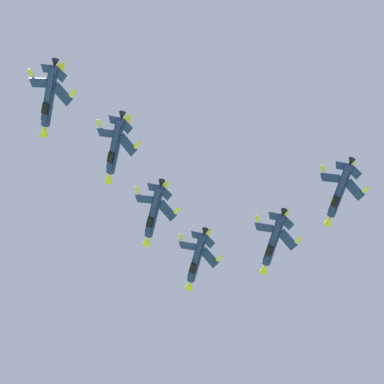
{
  "coord_description": "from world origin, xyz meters",
  "views": [
    {
      "loc": [
        -4.27,
        -6.62,
        1.83
      ],
      "look_at": [
        37.1,
        82.16,
        149.64
      ],
      "focal_mm": 85.01,
      "sensor_mm": 36.0,
      "label": 1
    }
  ],
  "objects_px": {
    "fighter_jet_lead": "(197,259)",
    "fighter_jet_left_outer": "(115,147)",
    "fighter_jet_right_outer": "(340,192)",
    "fighter_jet_left_wing": "(154,213)",
    "fighter_jet_right_wing": "(274,241)",
    "fighter_jet_trail_slot": "(50,98)"
  },
  "relations": [
    {
      "from": "fighter_jet_left_outer",
      "to": "fighter_jet_trail_slot",
      "type": "relative_size",
      "value": 1.0
    },
    {
      "from": "fighter_jet_lead",
      "to": "fighter_jet_left_outer",
      "type": "height_order",
      "value": "fighter_jet_left_outer"
    },
    {
      "from": "fighter_jet_left_wing",
      "to": "fighter_jet_trail_slot",
      "type": "xyz_separation_m",
      "value": [
        -27.8,
        -16.28,
        -1.57
      ]
    },
    {
      "from": "fighter_jet_left_wing",
      "to": "fighter_jet_left_outer",
      "type": "distance_m",
      "value": 15.95
    },
    {
      "from": "fighter_jet_left_outer",
      "to": "fighter_jet_right_wing",
      "type": "bearing_deg",
      "value": 18.98
    },
    {
      "from": "fighter_jet_lead",
      "to": "fighter_jet_right_outer",
      "type": "relative_size",
      "value": 1.0
    },
    {
      "from": "fighter_jet_right_wing",
      "to": "fighter_jet_right_outer",
      "type": "xyz_separation_m",
      "value": [
        7.55,
        -14.08,
        3.41
      ]
    },
    {
      "from": "fighter_jet_left_wing",
      "to": "fighter_jet_right_outer",
      "type": "xyz_separation_m",
      "value": [
        31.26,
        -19.68,
        0.5
      ]
    },
    {
      "from": "fighter_jet_left_wing",
      "to": "fighter_jet_right_outer",
      "type": "relative_size",
      "value": 1.0
    },
    {
      "from": "fighter_jet_right_outer",
      "to": "fighter_jet_left_outer",
      "type": "bearing_deg",
      "value": 179.63
    },
    {
      "from": "fighter_jet_trail_slot",
      "to": "fighter_jet_right_outer",
      "type": "bearing_deg",
      "value": 9.05
    },
    {
      "from": "fighter_jet_right_outer",
      "to": "fighter_jet_trail_slot",
      "type": "relative_size",
      "value": 1.0
    },
    {
      "from": "fighter_jet_lead",
      "to": "fighter_jet_trail_slot",
      "type": "bearing_deg",
      "value": -137.52
    },
    {
      "from": "fighter_jet_right_outer",
      "to": "fighter_jet_left_wing",
      "type": "bearing_deg",
      "value": 160.15
    },
    {
      "from": "fighter_jet_left_wing",
      "to": "fighter_jet_left_outer",
      "type": "relative_size",
      "value": 1.0
    },
    {
      "from": "fighter_jet_left_wing",
      "to": "fighter_jet_trail_slot",
      "type": "distance_m",
      "value": 32.26
    },
    {
      "from": "fighter_jet_left_wing",
      "to": "fighter_jet_left_outer",
      "type": "xyz_separation_m",
      "value": [
        -12.48,
        -9.81,
        1.58
      ]
    },
    {
      "from": "fighter_jet_left_outer",
      "to": "fighter_jet_trail_slot",
      "type": "xyz_separation_m",
      "value": [
        -15.32,
        -6.47,
        -3.15
      ]
    },
    {
      "from": "fighter_jet_trail_slot",
      "to": "fighter_jet_right_wing",
      "type": "bearing_deg",
      "value": 24.06
    },
    {
      "from": "fighter_jet_left_outer",
      "to": "fighter_jet_right_outer",
      "type": "bearing_deg",
      "value": -0.37
    },
    {
      "from": "fighter_jet_right_outer",
      "to": "fighter_jet_lead",
      "type": "bearing_deg",
      "value": 136.58
    },
    {
      "from": "fighter_jet_lead",
      "to": "fighter_jet_right_wing",
      "type": "bearing_deg",
      "value": -37.68
    }
  ]
}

